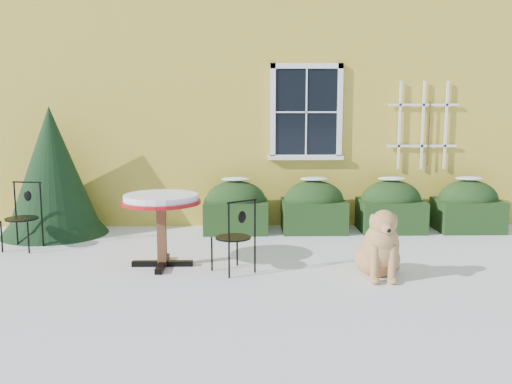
{
  "coord_description": "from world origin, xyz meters",
  "views": [
    {
      "loc": [
        -0.18,
        -6.79,
        2.07
      ],
      "look_at": [
        0.0,
        1.0,
        0.9
      ],
      "focal_mm": 40.0,
      "sensor_mm": 36.0,
      "label": 1
    }
  ],
  "objects_px": {
    "evergreen_shrub": "(53,183)",
    "dog": "(380,249)",
    "patio_chair_far": "(23,216)",
    "bistro_table": "(161,207)",
    "patio_chair_near": "(235,236)"
  },
  "relations": [
    {
      "from": "evergreen_shrub",
      "to": "patio_chair_near",
      "type": "bearing_deg",
      "value": -37.1
    },
    {
      "from": "patio_chair_near",
      "to": "dog",
      "type": "height_order",
      "value": "patio_chair_near"
    },
    {
      "from": "evergreen_shrub",
      "to": "patio_chair_near",
      "type": "distance_m",
      "value": 3.76
    },
    {
      "from": "evergreen_shrub",
      "to": "bistro_table",
      "type": "bearing_deg",
      "value": -43.95
    },
    {
      "from": "bistro_table",
      "to": "patio_chair_near",
      "type": "height_order",
      "value": "bistro_table"
    },
    {
      "from": "patio_chair_far",
      "to": "bistro_table",
      "type": "bearing_deg",
      "value": -15.7
    },
    {
      "from": "patio_chair_far",
      "to": "dog",
      "type": "bearing_deg",
      "value": -8.74
    },
    {
      "from": "evergreen_shrub",
      "to": "patio_chair_far",
      "type": "bearing_deg",
      "value": -97.76
    },
    {
      "from": "evergreen_shrub",
      "to": "dog",
      "type": "height_order",
      "value": "evergreen_shrub"
    },
    {
      "from": "bistro_table",
      "to": "dog",
      "type": "xyz_separation_m",
      "value": [
        2.72,
        -0.56,
        -0.43
      ]
    },
    {
      "from": "bistro_table",
      "to": "dog",
      "type": "distance_m",
      "value": 2.81
    },
    {
      "from": "patio_chair_near",
      "to": "dog",
      "type": "xyz_separation_m",
      "value": [
        1.76,
        -0.26,
        -0.11
      ]
    },
    {
      "from": "patio_chair_far",
      "to": "dog",
      "type": "relative_size",
      "value": 0.98
    },
    {
      "from": "evergreen_shrub",
      "to": "bistro_table",
      "type": "height_order",
      "value": "evergreen_shrub"
    },
    {
      "from": "evergreen_shrub",
      "to": "patio_chair_far",
      "type": "relative_size",
      "value": 2.13
    }
  ]
}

